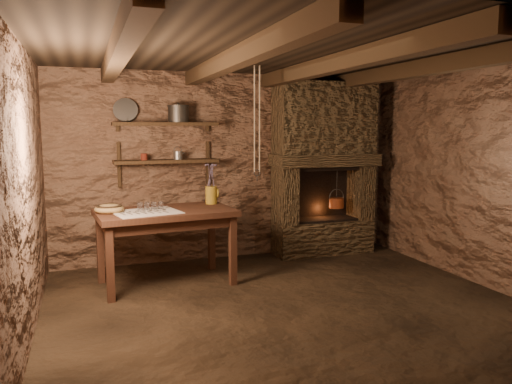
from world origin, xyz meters
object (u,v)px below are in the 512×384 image
object	(u,v)px
work_table	(166,244)
stoneware_jug	(211,186)
red_pot	(336,202)
wooden_bowl	(109,209)
iron_stockpot	(178,115)

from	to	relation	value
work_table	stoneware_jug	xyz separation A→B (m)	(0.58, 0.27, 0.58)
work_table	red_pot	bearing A→B (deg)	8.82
work_table	stoneware_jug	size ratio (longest dim) A/B	3.20
wooden_bowl	red_pot	xyz separation A→B (m)	(3.00, 0.61, -0.16)
stoneware_jug	iron_stockpot	bearing A→B (deg)	102.64
work_table	wooden_bowl	world-z (taller)	wooden_bowl
work_table	iron_stockpot	distance (m)	1.64
wooden_bowl	iron_stockpot	size ratio (longest dim) A/B	1.22
work_table	stoneware_jug	distance (m)	0.87
wooden_bowl	iron_stockpot	world-z (taller)	iron_stockpot
red_pot	work_table	bearing A→B (deg)	-165.35
wooden_bowl	stoneware_jug	bearing A→B (deg)	11.68
stoneware_jug	iron_stockpot	xyz separation A→B (m)	(-0.28, 0.49, 0.84)
wooden_bowl	work_table	bearing A→B (deg)	-2.58
work_table	red_pot	xyz separation A→B (m)	(2.42, 0.63, 0.26)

